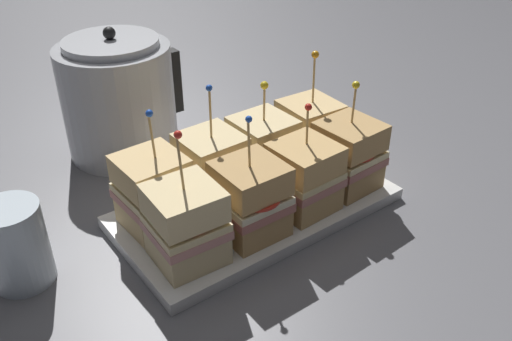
# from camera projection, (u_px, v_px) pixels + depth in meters

# --- Properties ---
(ground_plane) EXTENTS (6.00, 6.00, 0.00)m
(ground_plane) POSITION_uv_depth(u_px,v_px,m) (256.00, 212.00, 0.80)
(ground_plane) COLOR slate
(serving_platter) EXTENTS (0.40, 0.21, 0.02)m
(serving_platter) POSITION_uv_depth(u_px,v_px,m) (256.00, 207.00, 0.80)
(serving_platter) COLOR white
(serving_platter) RESTS_ON ground_plane
(sandwich_front_far_left) EXTENTS (0.09, 0.09, 0.18)m
(sandwich_front_far_left) POSITION_uv_depth(u_px,v_px,m) (186.00, 225.00, 0.66)
(sandwich_front_far_left) COLOR beige
(sandwich_front_far_left) RESTS_ON serving_platter
(sandwich_front_center_left) EXTENTS (0.09, 0.09, 0.17)m
(sandwich_front_center_left) POSITION_uv_depth(u_px,v_px,m) (250.00, 199.00, 0.71)
(sandwich_front_center_left) COLOR tan
(sandwich_front_center_left) RESTS_ON serving_platter
(sandwich_front_center_right) EXTENTS (0.09, 0.09, 0.16)m
(sandwich_front_center_right) POSITION_uv_depth(u_px,v_px,m) (304.00, 177.00, 0.76)
(sandwich_front_center_right) COLOR tan
(sandwich_front_center_right) RESTS_ON serving_platter
(sandwich_front_far_right) EXTENTS (0.09, 0.09, 0.17)m
(sandwich_front_far_right) POSITION_uv_depth(u_px,v_px,m) (348.00, 155.00, 0.81)
(sandwich_front_far_right) COLOR tan
(sandwich_front_far_right) RESTS_ON serving_platter
(sandwich_back_far_left) EXTENTS (0.09, 0.09, 0.17)m
(sandwich_back_far_left) POSITION_uv_depth(u_px,v_px,m) (153.00, 192.00, 0.72)
(sandwich_back_far_left) COLOR #DBB77A
(sandwich_back_far_left) RESTS_ON serving_platter
(sandwich_back_center_left) EXTENTS (0.09, 0.09, 0.18)m
(sandwich_back_center_left) POSITION_uv_depth(u_px,v_px,m) (212.00, 168.00, 0.77)
(sandwich_back_center_left) COLOR beige
(sandwich_back_center_left) RESTS_ON serving_platter
(sandwich_back_center_right) EXTENTS (0.09, 0.09, 0.16)m
(sandwich_back_center_right) POSITION_uv_depth(u_px,v_px,m) (263.00, 150.00, 0.82)
(sandwich_back_center_right) COLOR beige
(sandwich_back_center_right) RESTS_ON serving_platter
(sandwich_back_far_right) EXTENTS (0.09, 0.09, 0.19)m
(sandwich_back_far_right) POSITION_uv_depth(u_px,v_px,m) (309.00, 133.00, 0.87)
(sandwich_back_far_right) COLOR #DBB77A
(sandwich_back_far_right) RESTS_ON serving_platter
(kettle_steel) EXTENTS (0.21, 0.19, 0.22)m
(kettle_steel) POSITION_uv_depth(u_px,v_px,m) (119.00, 98.00, 0.91)
(kettle_steel) COLOR #B7BABF
(kettle_steel) RESTS_ON ground_plane
(drinking_glass) EXTENTS (0.08, 0.08, 0.11)m
(drinking_glass) POSITION_uv_depth(u_px,v_px,m) (16.00, 245.00, 0.65)
(drinking_glass) COLOR silver
(drinking_glass) RESTS_ON ground_plane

